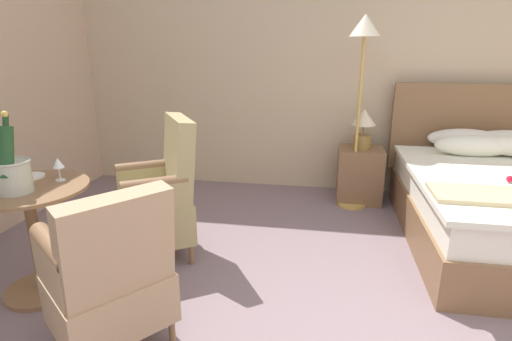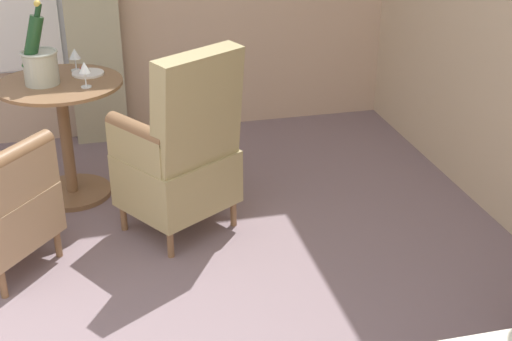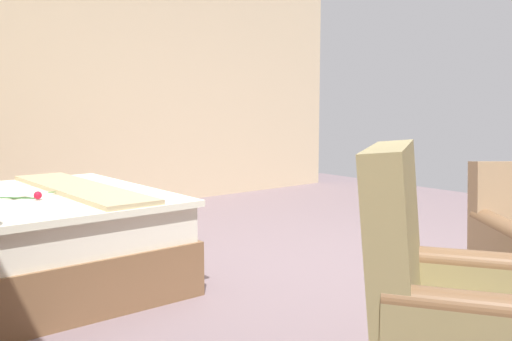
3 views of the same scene
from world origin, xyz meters
TOP-DOWN VIEW (x-y plane):
  - ground_plane at (0.00, 0.00)m, footprint 7.90×7.90m
  - wall_far_side at (3.26, 0.00)m, footprint 0.12×6.23m
  - armchair_by_window at (-1.67, 1.30)m, footprint 0.72×0.72m

SIDE VIEW (x-z plane):
  - ground_plane at x=0.00m, z-range 0.00..0.00m
  - armchair_by_window at x=-1.67m, z-range -0.06..1.00m
  - wall_far_side at x=3.26m, z-range 0.00..3.00m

